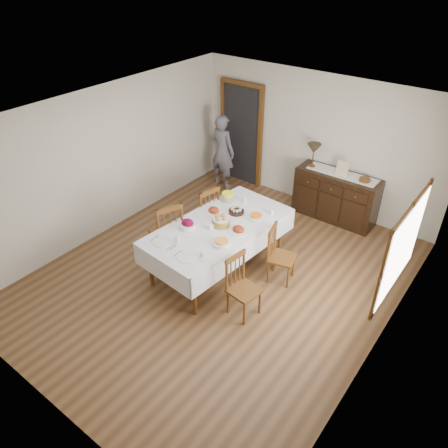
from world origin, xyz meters
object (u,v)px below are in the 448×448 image
Objects in this scene: chair_right_far at (279,254)px; sideboard at (336,196)px; dining_table at (219,230)px; chair_left_near at (168,232)px; chair_right_near at (242,286)px; table_lamp at (314,149)px; person at (222,149)px; chair_left_far at (205,213)px.

chair_right_far reaches higher than sideboard.
chair_right_far is at bearing 25.31° from dining_table.
chair_left_near is 1.68m from chair_right_near.
table_lamp is at bearing 88.88° from dining_table.
table_lamp reaches higher than chair_left_near.
person reaches higher than dining_table.
chair_left_far reaches higher than chair_right_near.
chair_left_near is at bearing -110.19° from table_lamp.
chair_right_near is 0.62× the size of sideboard.
person is (-1.69, 2.31, 0.12)m from dining_table.
sideboard is at bearing -11.99° from chair_right_far.
dining_table is 2.60× the size of chair_right_near.
chair_right_near is at bearing 103.82° from chair_left_near.
chair_right_far is 0.61× the size of sideboard.
sideboard is (1.51, 2.05, -0.07)m from chair_left_far.
chair_left_near is at bearing -118.99° from sideboard.
chair_right_near is 3.16m from sideboard.
chair_right_far is (0.04, 0.95, -0.00)m from chair_right_near.
chair_left_near is 0.66× the size of person.
chair_right_near is at bearing -79.13° from table_lamp.
person is (-0.91, 2.66, 0.28)m from chair_left_near.
sideboard is 0.92× the size of person.
chair_right_far is 2.41m from table_lamp.
sideboard is at bearing 173.94° from chair_left_near.
chair_left_near is 3.14m from table_lamp.
chair_right_near is 2.08× the size of table_lamp.
dining_table is 2.60m from table_lamp.
chair_left_far is 2.32× the size of table_lamp.
chair_left_near reaches higher than sideboard.
sideboard is 0.99m from table_lamp.
table_lamp is at bearing -177.60° from sideboard.
chair_left_near is 0.84m from chair_left_far.
chair_left_near reaches higher than dining_table.
chair_right_near reaches higher than sideboard.
sideboard is (1.60, 2.89, -0.10)m from chair_left_near.
dining_table is 2.63× the size of chair_right_far.
chair_right_far is at bearing -87.64° from sideboard.
table_lamp reaches higher than chair_left_far.
chair_right_near reaches higher than dining_table.
chair_right_far is 3.29m from person.
chair_left_far is 1.12× the size of chair_right_near.
chair_left_far is at bearing -163.41° from chair_left_near.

